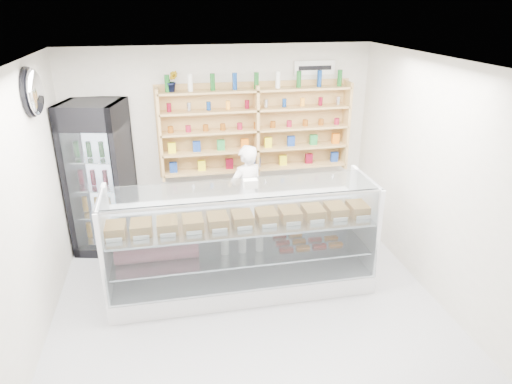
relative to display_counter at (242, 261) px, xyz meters
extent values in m
plane|color=#A9AAAE|center=(0.02, -0.71, -0.37)|extent=(5.00, 5.00, 0.00)
plane|color=white|center=(0.02, -0.71, 2.43)|extent=(5.00, 5.00, 0.00)
plane|color=silver|center=(0.02, 1.79, 1.03)|extent=(4.50, 0.00, 4.50)
plane|color=silver|center=(-2.23, -0.71, 1.03)|extent=(0.00, 5.00, 5.00)
plane|color=silver|center=(2.27, -0.71, 1.03)|extent=(0.00, 5.00, 5.00)
cube|color=white|center=(0.00, -0.01, -0.24)|extent=(3.18, 0.90, 0.26)
cube|color=white|center=(0.00, 0.41, 0.22)|extent=(3.18, 0.05, 0.67)
cube|color=silver|center=(0.00, -0.01, 0.17)|extent=(3.05, 0.79, 0.02)
cube|color=silver|center=(0.00, -0.01, 0.56)|extent=(3.11, 0.83, 0.02)
cube|color=silver|center=(0.00, -0.45, 0.45)|extent=(3.11, 0.13, 1.11)
cube|color=silver|center=(0.00, -0.07, 1.00)|extent=(3.11, 0.63, 0.01)
imported|color=white|center=(0.29, 1.22, 0.37)|extent=(0.64, 0.54, 1.49)
cube|color=black|center=(-1.74, 1.43, 0.70)|extent=(0.93, 0.91, 2.14)
cube|color=#300538|center=(-1.66, 1.08, 1.61)|extent=(0.74, 0.21, 0.30)
cube|color=silver|center=(-1.65, 1.07, 0.60)|extent=(0.63, 0.16, 1.69)
cube|color=tan|center=(-0.88, 1.63, 1.22)|extent=(0.04, 0.28, 1.33)
cube|color=tan|center=(0.52, 1.63, 1.22)|extent=(0.04, 0.28, 1.33)
cube|color=tan|center=(1.92, 1.63, 1.22)|extent=(0.04, 0.28, 1.33)
cube|color=tan|center=(0.52, 1.63, 0.63)|extent=(2.80, 0.28, 0.03)
cube|color=tan|center=(0.52, 1.63, 0.93)|extent=(2.80, 0.28, 0.03)
cube|color=tan|center=(0.52, 1.63, 1.23)|extent=(2.80, 0.28, 0.03)
cube|color=tan|center=(0.52, 1.63, 1.53)|extent=(2.80, 0.28, 0.03)
cube|color=tan|center=(0.52, 1.63, 1.81)|extent=(2.80, 0.28, 0.03)
imported|color=#1E6626|center=(-0.67, 1.63, 1.97)|extent=(0.16, 0.13, 0.29)
ellipsoid|color=silver|center=(-2.15, 0.49, 2.08)|extent=(0.15, 0.50, 0.50)
cube|color=white|center=(1.42, 1.76, 2.08)|extent=(0.62, 0.03, 0.20)
camera|label=1|loc=(-0.78, -4.83, 2.98)|focal=32.00mm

